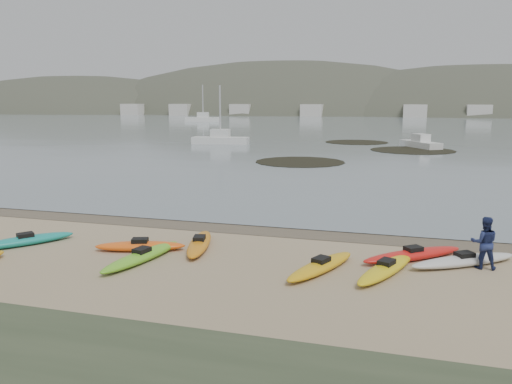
% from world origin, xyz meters
% --- Properties ---
extents(ground, '(600.00, 600.00, 0.00)m').
position_xyz_m(ground, '(0.00, 0.00, 0.00)').
color(ground, tan).
rests_on(ground, ground).
extents(wet_sand, '(60.00, 60.00, 0.00)m').
position_xyz_m(wet_sand, '(0.00, -0.30, 0.00)').
color(wet_sand, brown).
rests_on(wet_sand, ground).
extents(water, '(1200.00, 1200.00, 0.00)m').
position_xyz_m(water, '(0.00, 300.00, 0.01)').
color(water, slate).
rests_on(water, ground).
extents(kayaks, '(21.58, 9.70, 0.34)m').
position_xyz_m(kayaks, '(0.84, -4.43, 0.17)').
color(kayaks, '#6CC427').
rests_on(kayaks, ground).
extents(person_east, '(0.83, 0.66, 1.69)m').
position_xyz_m(person_east, '(8.44, -3.18, 0.85)').
color(person_east, navy).
rests_on(person_east, ground).
extents(kelp_mats, '(17.95, 30.02, 0.04)m').
position_xyz_m(kelp_mats, '(2.32, 34.55, 0.03)').
color(kelp_mats, black).
rests_on(kelp_mats, water).
extents(moored_boats, '(103.72, 71.05, 1.24)m').
position_xyz_m(moored_boats, '(6.07, 79.55, 0.56)').
color(moored_boats, silver).
rests_on(moored_boats, ground).
extents(far_hills, '(550.00, 135.00, 80.00)m').
position_xyz_m(far_hills, '(39.38, 193.97, -15.93)').
color(far_hills, '#384235').
rests_on(far_hills, ground).
extents(far_town, '(199.00, 5.00, 4.00)m').
position_xyz_m(far_town, '(6.00, 145.00, 2.00)').
color(far_town, beige).
rests_on(far_town, ground).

